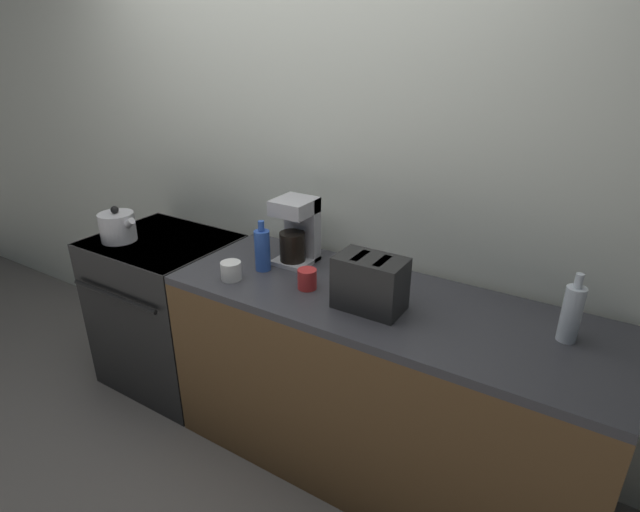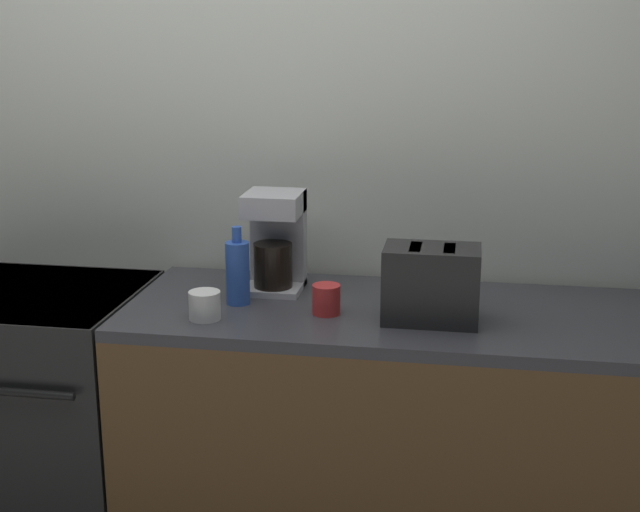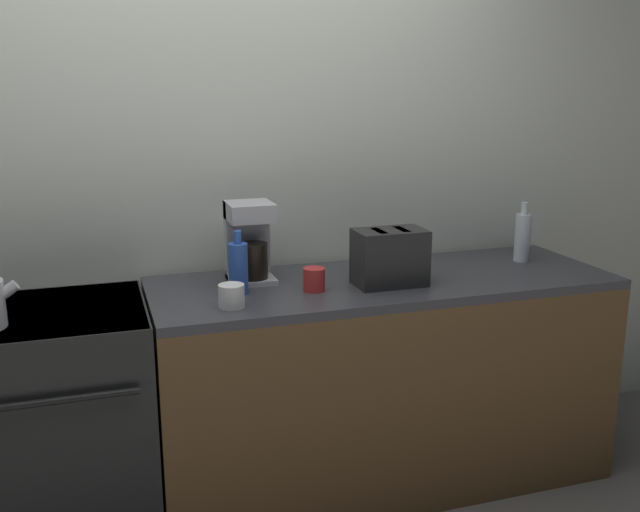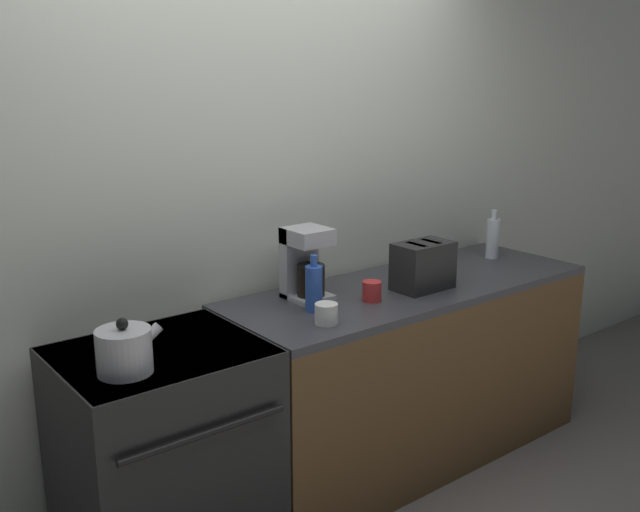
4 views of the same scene
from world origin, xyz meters
TOP-DOWN VIEW (x-y plane):
  - wall_back at (0.00, 0.71)m, footprint 8.00×0.05m
  - stove at (-0.64, 0.30)m, footprint 0.72×0.65m
  - counter_block at (0.66, 0.33)m, footprint 1.86×0.66m
  - kettle at (-0.81, 0.18)m, footprint 0.23×0.18m
  - toaster at (0.65, 0.24)m, footprint 0.27×0.17m
  - coffee_maker at (0.14, 0.47)m, footprint 0.17×0.19m
  - bottle_blue at (0.06, 0.30)m, footprint 0.07×0.07m
  - bottle_clear at (1.35, 0.41)m, footprint 0.07×0.07m
  - cup_red at (0.34, 0.25)m, footprint 0.08×0.08m
  - cup_white at (0.01, 0.15)m, footprint 0.09×0.09m

SIDE VIEW (x-z plane):
  - counter_block at x=0.66m, z-range 0.00..0.88m
  - stove at x=-0.64m, z-range 0.01..0.89m
  - cup_white at x=0.01m, z-range 0.88..0.96m
  - cup_red at x=0.34m, z-range 0.88..0.97m
  - kettle at x=-0.81m, z-range 0.86..1.05m
  - bottle_blue at x=0.06m, z-range 0.86..1.10m
  - toaster at x=0.65m, z-range 0.88..1.10m
  - bottle_clear at x=1.35m, z-range 0.86..1.12m
  - coffee_maker at x=0.14m, z-range 0.89..1.20m
  - wall_back at x=0.00m, z-range 0.00..2.60m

